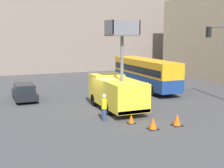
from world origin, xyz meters
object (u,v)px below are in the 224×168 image
city_bus (145,72)px  traffic_light_pole (224,51)px  utility_truck (117,90)px  traffic_cone_mid_road (177,120)px  road_worker_directing (147,93)px  traffic_cone_near_truck (131,119)px  parked_car_curbside (24,92)px  traffic_cone_far_side (153,124)px  road_worker_near_truck (104,107)px

city_bus → traffic_light_pole: (3.25, -8.11, 2.61)m
utility_truck → traffic_cone_mid_road: (2.05, -5.35, -1.24)m
city_bus → traffic_light_pole: size_ratio=1.58×
road_worker_directing → traffic_cone_near_truck: 6.06m
utility_truck → parked_car_curbside: bearing=133.2°
traffic_cone_far_side → parked_car_curbside: (-6.47, 12.13, 0.40)m
utility_truck → traffic_cone_far_side: bearing=-88.0°
traffic_cone_mid_road → parked_car_curbside: parked_car_curbside is taller
traffic_light_pole → traffic_cone_near_truck: (-10.24, -2.90, -4.26)m
utility_truck → traffic_cone_far_side: size_ratio=9.06×
traffic_light_pole → traffic_cone_mid_road: bearing=-149.5°
parked_car_curbside → traffic_cone_mid_road: bearing=-55.3°
traffic_cone_mid_road → parked_car_curbside: size_ratio=0.16×
city_bus → traffic_light_pole: traffic_light_pole is taller
utility_truck → parked_car_curbside: size_ratio=1.47×
traffic_cone_far_side → utility_truck: bearing=92.0°
road_worker_near_truck → road_worker_directing: (5.26, 3.46, -0.02)m
utility_truck → road_worker_directing: 3.44m
traffic_cone_far_side → parked_car_curbside: bearing=118.1°
city_bus → traffic_cone_far_side: size_ratio=14.13×
traffic_light_pole → parked_car_curbside: traffic_light_pole is taller
utility_truck → traffic_cone_near_truck: utility_truck is taller
utility_truck → parked_car_curbside: utility_truck is taller
traffic_cone_mid_road → road_worker_near_truck: bearing=144.9°
traffic_cone_near_truck → traffic_cone_mid_road: 3.04m
utility_truck → road_worker_directing: size_ratio=3.70×
road_worker_directing → traffic_cone_near_truck: (-3.77, -4.70, -0.66)m
city_bus → road_worker_near_truck: city_bus is taller
utility_truck → traffic_cone_near_truck: bearing=-98.0°
utility_truck → road_worker_near_truck: utility_truck is taller
traffic_light_pole → parked_car_curbside: (-16.00, 7.53, -3.79)m
road_worker_near_truck → traffic_light_pole: bearing=-13.9°
utility_truck → road_worker_directing: (3.24, 0.96, -0.65)m
traffic_cone_near_truck → traffic_cone_far_side: bearing=-67.3°
traffic_cone_far_side → parked_car_curbside: 13.75m
road_worker_directing → traffic_light_pole: bearing=26.4°
city_bus → traffic_light_pole: bearing=-177.8°
city_bus → traffic_cone_near_truck: bearing=128.0°
utility_truck → road_worker_directing: utility_truck is taller
traffic_cone_far_side → parked_car_curbside: parked_car_curbside is taller
road_worker_directing → parked_car_curbside: 11.12m
road_worker_directing → traffic_cone_near_truck: road_worker_directing is taller
utility_truck → road_worker_near_truck: (-2.02, -2.50, -0.63)m
road_worker_near_truck → city_bus: bearing=27.1°
traffic_light_pole → utility_truck: bearing=175.1°
traffic_cone_far_side → road_worker_near_truck: bearing=126.8°
road_worker_directing → parked_car_curbside: (-9.53, 5.73, -0.19)m
utility_truck → traffic_cone_far_side: 5.58m
utility_truck → city_bus: (6.47, 7.28, 0.34)m
road_worker_near_truck → parked_car_curbside: (-4.27, 9.18, -0.21)m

